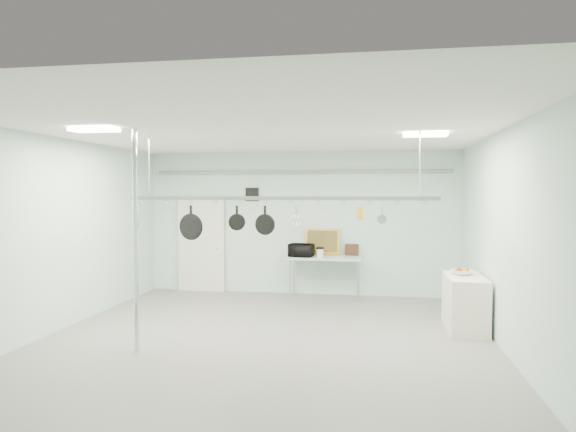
% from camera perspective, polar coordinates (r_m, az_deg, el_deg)
% --- Properties ---
extents(floor, '(8.00, 8.00, 0.00)m').
position_cam_1_polar(floor, '(7.94, -2.93, -14.13)').
color(floor, gray).
rests_on(floor, ground).
extents(ceiling, '(7.00, 8.00, 0.02)m').
position_cam_1_polar(ceiling, '(7.65, -2.99, 9.40)').
color(ceiling, silver).
rests_on(ceiling, back_wall).
extents(back_wall, '(7.00, 0.02, 3.20)m').
position_cam_1_polar(back_wall, '(11.55, 1.33, -0.80)').
color(back_wall, silver).
rests_on(back_wall, floor).
extents(right_wall, '(0.02, 8.00, 3.20)m').
position_cam_1_polar(right_wall, '(7.67, 23.43, -2.73)').
color(right_wall, silver).
rests_on(right_wall, floor).
extents(door, '(1.10, 0.10, 2.20)m').
position_cam_1_polar(door, '(12.09, -9.57, -3.30)').
color(door, silver).
rests_on(door, floor).
extents(wall_vent, '(0.30, 0.04, 0.30)m').
position_cam_1_polar(wall_vent, '(11.72, -4.01, 2.42)').
color(wall_vent, black).
rests_on(wall_vent, back_wall).
extents(conduit_pipe, '(6.60, 0.07, 0.07)m').
position_cam_1_polar(conduit_pipe, '(11.45, 1.28, 4.93)').
color(conduit_pipe, gray).
rests_on(conduit_pipe, back_wall).
extents(chrome_pole, '(0.08, 0.08, 3.20)m').
position_cam_1_polar(chrome_pole, '(7.63, -16.54, -2.65)').
color(chrome_pole, silver).
rests_on(chrome_pole, floor).
extents(prep_table, '(1.60, 0.70, 0.91)m').
position_cam_1_polar(prep_table, '(11.16, 4.10, -4.88)').
color(prep_table, '#ACCBB6').
rests_on(prep_table, floor).
extents(side_cabinet, '(0.60, 1.20, 0.90)m').
position_cam_1_polar(side_cabinet, '(9.13, 19.07, -9.13)').
color(side_cabinet, silver).
rests_on(side_cabinet, floor).
extents(pot_rack, '(4.80, 0.06, 1.00)m').
position_cam_1_polar(pot_rack, '(7.85, -1.07, 2.20)').
color(pot_rack, '#B7B7BC').
rests_on(pot_rack, ceiling).
extents(light_panel_left, '(0.65, 0.30, 0.05)m').
position_cam_1_polar(light_panel_left, '(7.71, -20.74, 8.96)').
color(light_panel_left, white).
rests_on(light_panel_left, ceiling).
extents(light_panel_right, '(0.65, 0.30, 0.05)m').
position_cam_1_polar(light_panel_right, '(8.10, 15.00, 8.72)').
color(light_panel_right, white).
rests_on(light_panel_right, ceiling).
extents(microwave, '(0.56, 0.44, 0.28)m').
position_cam_1_polar(microwave, '(11.09, 1.50, -3.83)').
color(microwave, black).
rests_on(microwave, prep_table).
extents(coffee_canister, '(0.18, 0.18, 0.18)m').
position_cam_1_polar(coffee_canister, '(10.99, 3.58, -4.14)').
color(coffee_canister, silver).
rests_on(coffee_canister, prep_table).
extents(painting_large, '(0.78, 0.15, 0.58)m').
position_cam_1_polar(painting_large, '(11.43, 3.83, -2.88)').
color(painting_large, gold).
rests_on(painting_large, prep_table).
extents(painting_small, '(0.31, 0.10, 0.25)m').
position_cam_1_polar(painting_small, '(11.40, 7.11, -3.74)').
color(painting_small, '#341E12').
rests_on(painting_small, prep_table).
extents(fruit_bowl, '(0.45, 0.45, 0.09)m').
position_cam_1_polar(fruit_bowl, '(9.17, 18.76, -5.95)').
color(fruit_bowl, silver).
rests_on(fruit_bowl, side_cabinet).
extents(skillet_left, '(0.42, 0.14, 0.55)m').
position_cam_1_polar(skillet_left, '(8.24, -10.73, -0.75)').
color(skillet_left, black).
rests_on(skillet_left, pot_rack).
extents(skillet_mid, '(0.26, 0.13, 0.37)m').
position_cam_1_polar(skillet_mid, '(8.01, -5.71, -0.15)').
color(skillet_mid, black).
rests_on(skillet_mid, pot_rack).
extents(skillet_right, '(0.33, 0.11, 0.44)m').
position_cam_1_polar(skillet_right, '(7.91, -2.58, -0.44)').
color(skillet_right, black).
rests_on(skillet_right, pot_rack).
extents(whisk, '(0.23, 0.23, 0.36)m').
position_cam_1_polar(whisk, '(7.82, 0.89, -0.16)').
color(whisk, '#B4B4B9').
rests_on(whisk, pot_rack).
extents(grater, '(0.09, 0.05, 0.22)m').
position_cam_1_polar(grater, '(7.73, 8.01, 0.29)').
color(grater, orange).
rests_on(grater, pot_rack).
extents(saucepan, '(0.16, 0.12, 0.27)m').
position_cam_1_polar(saucepan, '(7.73, 10.40, 0.07)').
color(saucepan, silver).
rests_on(saucepan, pot_rack).
extents(fruit_cluster, '(0.24, 0.24, 0.09)m').
position_cam_1_polar(fruit_cluster, '(9.16, 18.76, -5.70)').
color(fruit_cluster, '#A21F0E').
rests_on(fruit_cluster, fruit_bowl).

